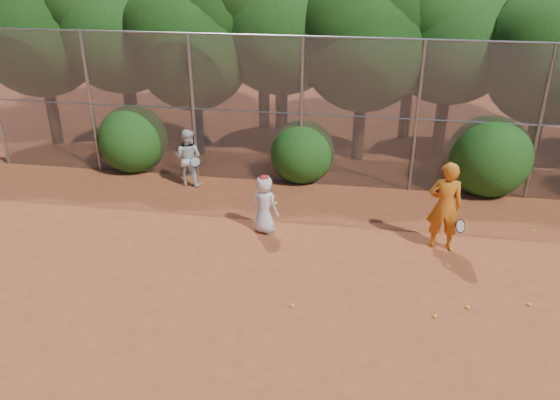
# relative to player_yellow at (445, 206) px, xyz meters

# --- Properties ---
(ground) EXTENTS (80.00, 80.00, 0.00)m
(ground) POSITION_rel_player_yellow_xyz_m (-2.51, -2.98, -1.01)
(ground) COLOR brown
(ground) RESTS_ON ground
(fence_back) EXTENTS (20.05, 0.09, 4.03)m
(fence_back) POSITION_rel_player_yellow_xyz_m (-2.63, 3.02, 1.05)
(fence_back) COLOR gray
(fence_back) RESTS_ON ground
(tree_0) EXTENTS (4.38, 3.81, 6.00)m
(tree_0) POSITION_rel_player_yellow_xyz_m (-11.96, 5.06, 2.93)
(tree_0) COLOR black
(tree_0) RESTS_ON ground
(tree_1) EXTENTS (4.64, 4.03, 6.35)m
(tree_1) POSITION_rel_player_yellow_xyz_m (-9.46, 5.56, 3.16)
(tree_1) COLOR black
(tree_1) RESTS_ON ground
(tree_2) EXTENTS (3.99, 3.47, 5.47)m
(tree_2) POSITION_rel_player_yellow_xyz_m (-6.96, 4.86, 2.58)
(tree_2) COLOR black
(tree_2) RESTS_ON ground
(tree_3) EXTENTS (4.89, 4.26, 6.70)m
(tree_3) POSITION_rel_player_yellow_xyz_m (-4.45, 5.87, 3.39)
(tree_3) COLOR black
(tree_3) RESTS_ON ground
(tree_4) EXTENTS (4.19, 3.64, 5.73)m
(tree_4) POSITION_rel_player_yellow_xyz_m (-1.96, 5.26, 2.75)
(tree_4) COLOR black
(tree_4) RESTS_ON ground
(tree_5) EXTENTS (4.51, 3.92, 6.17)m
(tree_5) POSITION_rel_player_yellow_xyz_m (0.54, 6.06, 3.04)
(tree_5) COLOR black
(tree_5) RESTS_ON ground
(tree_6) EXTENTS (3.86, 3.36, 5.29)m
(tree_6) POSITION_rel_player_yellow_xyz_m (3.03, 5.06, 2.46)
(tree_6) COLOR black
(tree_6) RESTS_ON ground
(tree_11) EXTENTS (4.64, 4.03, 6.35)m
(tree_11) POSITION_rel_player_yellow_xyz_m (-0.46, 7.66, 3.16)
(tree_11) COLOR black
(tree_11) RESTS_ON ground
(bush_0) EXTENTS (2.00, 2.00, 2.00)m
(bush_0) POSITION_rel_player_yellow_xyz_m (-8.51, 3.32, -0.01)
(bush_0) COLOR #164310
(bush_0) RESTS_ON ground
(bush_1) EXTENTS (1.80, 1.80, 1.80)m
(bush_1) POSITION_rel_player_yellow_xyz_m (-3.51, 3.32, -0.11)
(bush_1) COLOR #164310
(bush_1) RESTS_ON ground
(bush_2) EXTENTS (2.20, 2.20, 2.20)m
(bush_2) POSITION_rel_player_yellow_xyz_m (1.49, 3.32, 0.09)
(bush_2) COLOR #164310
(bush_2) RESTS_ON ground
(player_yellow) EXTENTS (0.88, 0.60, 2.02)m
(player_yellow) POSITION_rel_player_yellow_xyz_m (0.00, 0.00, 0.00)
(player_yellow) COLOR #C66617
(player_yellow) RESTS_ON ground
(player_teen) EXTENTS (0.80, 0.69, 1.42)m
(player_teen) POSITION_rel_player_yellow_xyz_m (-3.97, 0.07, -0.30)
(player_teen) COLOR silver
(player_teen) RESTS_ON ground
(player_white) EXTENTS (0.89, 0.76, 1.60)m
(player_white) POSITION_rel_player_yellow_xyz_m (-6.55, 2.42, -0.21)
(player_white) COLOR silver
(player_white) RESTS_ON ground
(ball_0) EXTENTS (0.07, 0.07, 0.07)m
(ball_0) POSITION_rel_player_yellow_xyz_m (0.30, -2.26, -0.97)
(ball_0) COLOR #C6E229
(ball_0) RESTS_ON ground
(ball_1) EXTENTS (0.07, 0.07, 0.07)m
(ball_1) POSITION_rel_player_yellow_xyz_m (0.23, -0.13, -0.97)
(ball_1) COLOR #C6E229
(ball_1) RESTS_ON ground
(ball_2) EXTENTS (0.07, 0.07, 0.07)m
(ball_2) POSITION_rel_player_yellow_xyz_m (-0.32, -2.63, -0.97)
(ball_2) COLOR #C6E229
(ball_2) RESTS_ON ground
(ball_3) EXTENTS (0.07, 0.07, 0.07)m
(ball_3) POSITION_rel_player_yellow_xyz_m (1.45, -1.98, -0.97)
(ball_3) COLOR #C6E229
(ball_3) RESTS_ON ground
(ball_4) EXTENTS (0.07, 0.07, 0.07)m
(ball_4) POSITION_rel_player_yellow_xyz_m (-2.91, -2.74, -0.97)
(ball_4) COLOR #C6E229
(ball_4) RESTS_ON ground
(ball_5) EXTENTS (0.07, 0.07, 0.07)m
(ball_5) POSITION_rel_player_yellow_xyz_m (2.24, 1.04, -0.97)
(ball_5) COLOR #C6E229
(ball_5) RESTS_ON ground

